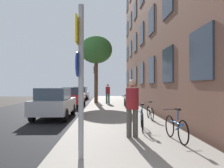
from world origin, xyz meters
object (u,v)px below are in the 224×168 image
bicycle_2 (150,112)px  bicycle_4 (125,102)px  car_1 (73,97)px  tree_near (96,50)px  pedestrian_0 (132,104)px  traffic_light (96,77)px  bicycle_3 (135,104)px  car_0 (55,103)px  pedestrian_1 (108,92)px  sign_post (80,71)px  car_2 (81,93)px  bicycle_0 (176,128)px  bicycle_1 (142,119)px

bicycle_2 → bicycle_4: size_ratio=0.95×
bicycle_4 → car_1: size_ratio=0.40×
tree_near → pedestrian_0: tree_near is taller
traffic_light → bicycle_3: (3.01, -9.52, -2.31)m
traffic_light → bicycle_2: size_ratio=2.43×
bicycle_3 → car_0: car_0 is taller
traffic_light → pedestrian_0: bearing=-84.3°
bicycle_3 → pedestrian_1: size_ratio=0.94×
bicycle_2 → bicycle_4: 6.45m
bicycle_3 → bicycle_4: size_ratio=1.01×
sign_post → car_1: 13.86m
car_2 → pedestrian_1: bearing=-68.0°
bicycle_0 → car_2: size_ratio=0.42×
sign_post → tree_near: 16.33m
traffic_light → bicycle_4: bearing=-71.4°
sign_post → pedestrian_1: bearing=86.5°
sign_post → pedestrian_0: (1.44, 1.96, -0.91)m
bicycle_3 → pedestrian_1: pedestrian_1 is taller
pedestrian_0 → bicycle_4: bearing=85.7°
bicycle_0 → car_2: (-5.05, 22.00, 0.34)m
bicycle_2 → car_0: bearing=164.4°
bicycle_2 → bicycle_3: size_ratio=0.94×
bicycle_0 → traffic_light: bearing=99.4°
bicycle_4 → bicycle_2: bearing=-84.7°
bicycle_4 → car_1: 4.54m
sign_post → bicycle_4: 12.32m
bicycle_0 → car_0: bearing=130.9°
traffic_light → car_1: bearing=-106.0°
bicycle_1 → bicycle_3: size_ratio=0.99×
car_0 → bicycle_4: bearing=49.6°
tree_near → bicycle_4: 6.60m
traffic_light → car_2: traffic_light is taller
bicycle_4 → car_2: (-4.59, 11.43, 0.35)m
bicycle_0 → bicycle_3: 8.56m
pedestrian_1 → car_1: 3.36m
bicycle_2 → bicycle_4: (-0.59, 6.42, 0.02)m
tree_near → car_1: tree_near is taller
bicycle_4 → sign_post: bearing=-100.4°
traffic_light → bicycle_4: 8.25m
pedestrian_1 → traffic_light: bearing=106.4°
bicycle_4 → pedestrian_1: pedestrian_1 is taller
bicycle_1 → pedestrian_1: pedestrian_1 is taller
sign_post → bicycle_1: bearing=58.1°
bicycle_1 → sign_post: bearing=-121.9°
sign_post → bicycle_2: sign_post is taller
bicycle_0 → bicycle_2: bicycle_0 is taller
bicycle_2 → car_1: car_1 is taller
traffic_light → pedestrian_1: bearing=-73.6°
bicycle_0 → car_0: (-4.77, 5.51, 0.34)m
pedestrian_0 → car_1: (-3.45, 11.69, -0.32)m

